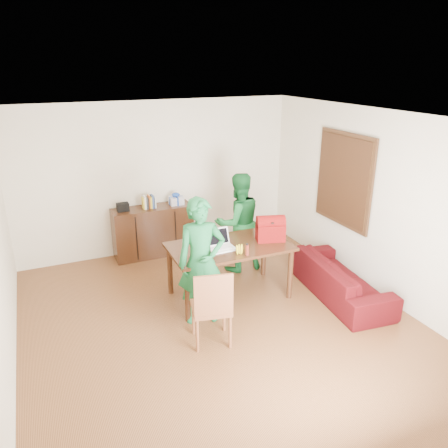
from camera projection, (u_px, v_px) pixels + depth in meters
name	position (u px, v px, depth m)	size (l,w,h in m)	color
room	(215.00, 228.00, 5.55)	(5.20, 5.70, 2.90)	#442611
table	(230.00, 252.00, 6.32)	(1.75, 1.00, 0.81)	black
chair	(211.00, 321.00, 5.38)	(0.55, 0.53, 1.02)	brown
person_near	(201.00, 262.00, 5.67)	(0.63, 0.41, 1.72)	#145D2F
person_far	(238.00, 222.00, 7.13)	(0.80, 0.63, 1.66)	#125322
laptop	(222.00, 246.00, 6.13)	(0.37, 0.27, 0.26)	white
bananas	(239.00, 252.00, 5.99)	(0.14, 0.09, 0.05)	gold
bottle	(247.00, 249.00, 5.94)	(0.06, 0.06, 0.17)	maroon
red_bag	(270.00, 231.00, 6.41)	(0.41, 0.24, 0.30)	maroon
sofa	(340.00, 278.00, 6.50)	(1.91, 0.75, 0.56)	#41080B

